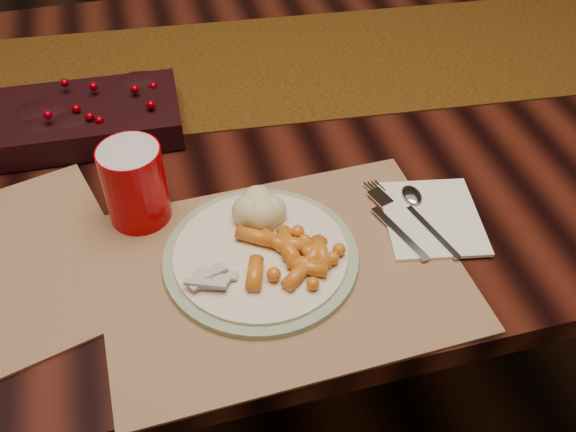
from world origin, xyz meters
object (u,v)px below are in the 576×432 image
object	(u,v)px
centerpiece	(77,116)
red_cup	(135,184)
napkin	(432,218)
dining_table	(254,268)
baby_carrots	(286,252)
turkey_shreds	(218,275)
mashed_potatoes	(256,202)
dinner_plate	(261,256)
placemat_main	(281,271)

from	to	relation	value
centerpiece	red_cup	world-z (taller)	red_cup
napkin	red_cup	world-z (taller)	red_cup
dining_table	baby_carrots	world-z (taller)	baby_carrots
baby_carrots	napkin	distance (m)	0.22
turkey_shreds	baby_carrots	bearing A→B (deg)	8.65
mashed_potatoes	red_cup	size ratio (longest dim) A/B	0.71
centerpiece	dinner_plate	world-z (taller)	centerpiece
baby_carrots	red_cup	world-z (taller)	red_cup
centerpiece	red_cup	size ratio (longest dim) A/B	2.76
dinner_plate	red_cup	world-z (taller)	red_cup
dining_table	baby_carrots	bearing A→B (deg)	-92.80
dinner_plate	baby_carrots	bearing A→B (deg)	-32.49
dining_table	mashed_potatoes	distance (m)	0.48
placemat_main	baby_carrots	size ratio (longest dim) A/B	4.05
centerpiece	mashed_potatoes	xyz separation A→B (m)	(0.23, -0.27, 0.01)
dining_table	turkey_shreds	distance (m)	0.54
centerpiece	dinner_plate	distance (m)	0.41
centerpiece	turkey_shreds	bearing A→B (deg)	-67.36
mashed_potatoes	baby_carrots	bearing A→B (deg)	-78.25
dinner_plate	napkin	world-z (taller)	dinner_plate
red_cup	placemat_main	bearing A→B (deg)	-42.15
centerpiece	baby_carrots	xyz separation A→B (m)	(0.25, -0.36, -0.01)
mashed_potatoes	napkin	bearing A→B (deg)	-13.73
centerpiece	placemat_main	distance (m)	0.44
red_cup	turkey_shreds	bearing A→B (deg)	-62.24
napkin	red_cup	bearing A→B (deg)	174.67
dinner_plate	napkin	size ratio (longest dim) A/B	1.68
red_cup	centerpiece	bearing A→B (deg)	108.76
napkin	red_cup	xyz separation A→B (m)	(-0.39, 0.11, 0.06)
dining_table	dinner_plate	xyz separation A→B (m)	(-0.05, -0.31, 0.39)
baby_carrots	turkey_shreds	bearing A→B (deg)	-171.35
dining_table	dinner_plate	distance (m)	0.50
dinner_plate	red_cup	size ratio (longest dim) A/B	2.21
dining_table	napkin	xyz separation A→B (m)	(0.20, -0.30, 0.38)
napkin	red_cup	size ratio (longest dim) A/B	1.31
dining_table	baby_carrots	xyz separation A→B (m)	(-0.02, -0.33, 0.40)
placemat_main	dinner_plate	world-z (taller)	dinner_plate
dining_table	baby_carrots	size ratio (longest dim) A/B	16.00
placemat_main	red_cup	size ratio (longest dim) A/B	3.95
dining_table	centerpiece	xyz separation A→B (m)	(-0.26, 0.03, 0.41)
dining_table	turkey_shreds	bearing A→B (deg)	-107.22
placemat_main	red_cup	world-z (taller)	red_cup
dining_table	dinner_plate	size ratio (longest dim) A/B	7.08
turkey_shreds	red_cup	distance (m)	0.18
mashed_potatoes	napkin	xyz separation A→B (m)	(0.24, -0.06, -0.03)
centerpiece	mashed_potatoes	distance (m)	0.36
placemat_main	dinner_plate	size ratio (longest dim) A/B	1.79
red_cup	dinner_plate	bearing A→B (deg)	-40.86
centerpiece	placemat_main	size ratio (longest dim) A/B	0.70
placemat_main	turkey_shreds	world-z (taller)	turkey_shreds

